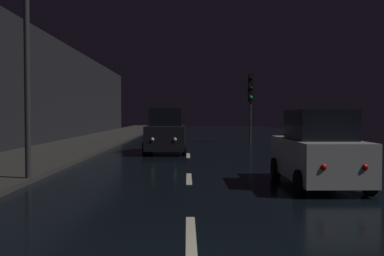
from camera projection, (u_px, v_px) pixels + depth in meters
name	position (u px, v px, depth m)	size (l,w,h in m)	color
ground	(188.00, 143.00, 28.20)	(25.48, 84.00, 0.02)	black
sidewalk_left	(89.00, 142.00, 28.12)	(4.40, 84.00, 0.15)	#33302D
building_facade_left	(30.00, 87.00, 24.49)	(0.80, 63.00, 6.97)	black
lane_centerline	(189.00, 177.00, 12.96)	(0.16, 15.12, 0.01)	beige
traffic_light_far_right	(251.00, 93.00, 28.61)	(0.31, 0.46, 4.65)	#38383A
car_approaching_headlights	(166.00, 133.00, 21.12)	(2.02, 4.37, 2.20)	black
car_parked_right_near	(318.00, 151.00, 11.35)	(1.86, 4.02, 2.03)	silver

